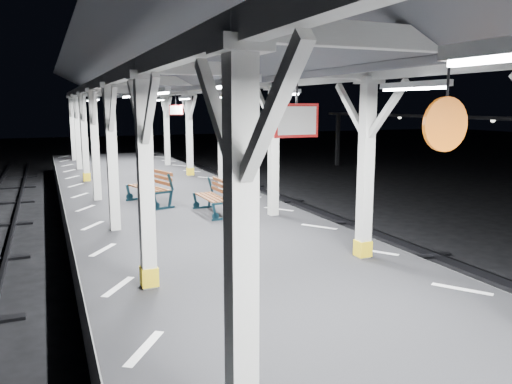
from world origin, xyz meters
TOP-DOWN VIEW (x-y plane):
  - ground at (0.00, 0.00)m, footprint 120.00×120.00m
  - platform at (0.00, 0.00)m, footprint 6.00×50.00m
  - hazard_stripes_left at (-2.45, 0.00)m, footprint 1.00×48.00m
  - hazard_stripes_right at (2.45, 0.00)m, footprint 1.00×48.00m
  - canopy at (0.00, -0.02)m, footprint 5.40×49.00m
  - bench_mid at (0.68, 6.75)m, footprint 0.65×1.66m
  - bench_far at (-0.60, 8.71)m, footprint 1.10×1.92m

SIDE VIEW (x-z plane):
  - ground at x=0.00m, z-range 0.00..0.00m
  - platform at x=0.00m, z-range 0.00..1.00m
  - hazard_stripes_left at x=-2.45m, z-range 1.00..1.01m
  - hazard_stripes_right at x=2.45m, z-range 1.00..1.01m
  - bench_mid at x=0.68m, z-range 1.03..1.92m
  - bench_far at x=-0.60m, z-range 1.03..2.01m
  - canopy at x=0.00m, z-range 2.24..6.89m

